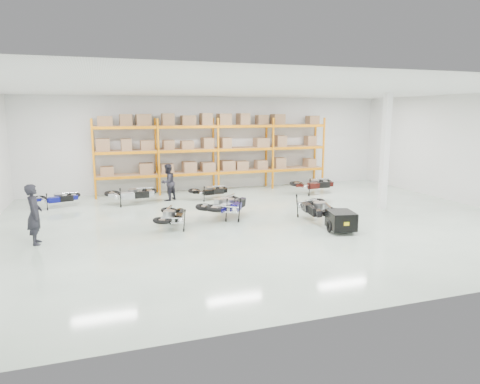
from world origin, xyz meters
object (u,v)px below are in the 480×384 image
object	(u,v)px
moto_back_c	(210,188)
moto_back_d	(314,181)
moto_back_b	(132,191)
person_back	(168,182)
moto_silver_left	(223,201)
moto_blue_centre	(230,201)
moto_touring_right	(317,204)
trailer	(341,220)
moto_black_far_left	(172,213)
moto_back_a	(57,195)
person_left	(34,214)

from	to	relation	value
moto_back_c	moto_back_d	bearing A→B (deg)	-101.13
moto_back_b	person_back	xyz separation A→B (m)	(1.55, 0.31, 0.23)
moto_silver_left	moto_blue_centre	bearing A→B (deg)	-173.34
moto_touring_right	person_back	bearing A→B (deg)	139.87
moto_back_d	person_back	world-z (taller)	person_back
moto_blue_centre	trailer	size ratio (longest dim) A/B	1.22
moto_silver_left	moto_black_far_left	world-z (taller)	moto_silver_left
moto_touring_right	moto_back_c	size ratio (longest dim) A/B	1.26
moto_back_a	moto_back_d	size ratio (longest dim) A/B	0.83
moto_silver_left	trailer	bearing A→B (deg)	-175.96
moto_back_c	person_back	size ratio (longest dim) A/B	0.98
moto_back_c	trailer	bearing A→B (deg)	-166.19
moto_touring_right	person_left	world-z (taller)	person_left
moto_back_a	moto_back_c	bearing A→B (deg)	-105.61
moto_blue_centre	moto_black_far_left	world-z (taller)	moto_blue_centre
trailer	moto_back_c	size ratio (longest dim) A/B	1.05
moto_blue_centre	moto_back_b	distance (m)	4.73
moto_back_b	person_left	world-z (taller)	person_left
moto_back_c	moto_blue_centre	bearing A→B (deg)	169.30
moto_black_far_left	moto_back_b	size ratio (longest dim) A/B	0.91
trailer	moto_back_a	bearing A→B (deg)	153.77
moto_touring_right	trailer	xyz separation A→B (m)	(-0.00, -1.60, -0.21)
moto_blue_centre	moto_back_a	size ratio (longest dim) A/B	1.28
moto_back_c	moto_black_far_left	bearing A→B (deg)	142.47
moto_blue_centre	trailer	xyz separation A→B (m)	(2.77, -2.97, -0.22)
moto_blue_centre	moto_silver_left	distance (m)	0.29
moto_silver_left	moto_touring_right	distance (m)	3.37
moto_silver_left	person_back	world-z (taller)	person_back
moto_silver_left	moto_black_far_left	distance (m)	2.22
moto_silver_left	moto_touring_right	xyz separation A→B (m)	(2.98, -1.58, 0.02)
moto_touring_right	moto_back_b	xyz separation A→B (m)	(-5.95, 4.87, -0.04)
moto_blue_centre	trailer	distance (m)	4.07
moto_blue_centre	moto_back_b	bearing A→B (deg)	-10.98
trailer	moto_black_far_left	bearing A→B (deg)	167.36
person_back	moto_back_c	bearing A→B (deg)	127.82
moto_silver_left	moto_back_b	xyz separation A→B (m)	(-2.98, 3.30, -0.02)
person_left	person_back	bearing A→B (deg)	-45.94
moto_back_c	moto_back_a	bearing A→B (deg)	78.34
moto_back_a	person_left	bearing A→B (deg)	165.70
moto_back_a	person_back	xyz separation A→B (m)	(4.44, -0.04, 0.31)
moto_blue_centre	moto_silver_left	size ratio (longest dim) A/B	1.06
moto_blue_centre	moto_back_d	size ratio (longest dim) A/B	1.06
person_back	person_left	bearing A→B (deg)	5.77
moto_blue_centre	moto_back_c	distance (m)	3.49
moto_back_b	moto_back_d	world-z (taller)	moto_back_d
moto_back_a	moto_back_c	world-z (taller)	moto_back_a
moto_touring_right	person_left	distance (m)	9.02
moto_silver_left	moto_black_far_left	bearing A→B (deg)	75.96
moto_back_a	person_left	world-z (taller)	person_left
moto_black_far_left	person_left	distance (m)	4.07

